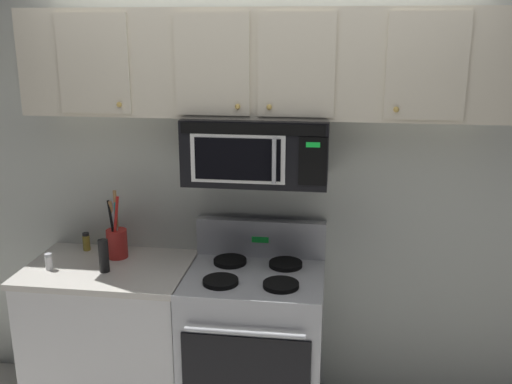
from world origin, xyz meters
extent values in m
cube|color=silver|center=(0.00, 0.79, 1.35)|extent=(5.20, 0.10, 2.70)
cube|color=#B7BABF|center=(0.00, 0.42, 0.45)|extent=(0.76, 0.64, 0.90)
cube|color=black|center=(0.00, 0.09, 0.44)|extent=(0.67, 0.01, 0.52)
cylinder|color=#B7BABF|center=(0.00, 0.06, 0.74)|extent=(0.61, 0.03, 0.03)
cube|color=#B7BABF|center=(0.00, 0.70, 1.01)|extent=(0.76, 0.07, 0.22)
cube|color=#19D83F|center=(0.00, 0.67, 1.01)|extent=(0.10, 0.00, 0.04)
cylinder|color=black|center=(-0.16, 0.28, 0.91)|extent=(0.19, 0.19, 0.02)
cylinder|color=black|center=(0.16, 0.28, 0.91)|extent=(0.19, 0.19, 0.02)
cylinder|color=black|center=(-0.16, 0.56, 0.91)|extent=(0.19, 0.19, 0.02)
cylinder|color=black|center=(0.16, 0.56, 0.91)|extent=(0.19, 0.19, 0.02)
cube|color=black|center=(0.00, 0.54, 1.57)|extent=(0.76, 0.39, 0.35)
cube|color=black|center=(0.00, 0.35, 1.72)|extent=(0.73, 0.01, 0.06)
cube|color=white|center=(-0.07, 0.35, 1.56)|extent=(0.49, 0.01, 0.25)
cube|color=black|center=(-0.08, 0.34, 1.56)|extent=(0.44, 0.01, 0.22)
cube|color=black|center=(0.30, 0.35, 1.56)|extent=(0.14, 0.01, 0.25)
cube|color=#19D83F|center=(0.30, 0.34, 1.65)|extent=(0.07, 0.00, 0.03)
cylinder|color=#B7BABF|center=(0.11, 0.32, 1.56)|extent=(0.02, 0.02, 0.23)
cube|color=beige|center=(0.00, 0.57, 2.02)|extent=(2.50, 0.33, 0.55)
cube|color=beige|center=(-0.83, 0.40, 2.02)|extent=(0.38, 0.01, 0.51)
sphere|color=tan|center=(-0.70, 0.39, 1.82)|extent=(0.03, 0.03, 0.03)
cube|color=beige|center=(-0.21, 0.40, 2.02)|extent=(0.38, 0.01, 0.51)
sphere|color=tan|center=(-0.08, 0.39, 1.82)|extent=(0.03, 0.03, 0.03)
cube|color=beige|center=(0.21, 0.40, 2.02)|extent=(0.38, 0.01, 0.51)
sphere|color=tan|center=(0.08, 0.39, 1.82)|extent=(0.03, 0.03, 0.03)
cube|color=beige|center=(0.83, 0.40, 2.02)|extent=(0.38, 0.01, 0.51)
sphere|color=tan|center=(0.70, 0.39, 1.82)|extent=(0.03, 0.03, 0.03)
cube|color=silver|center=(-0.84, 0.43, 0.43)|extent=(0.90, 0.62, 0.86)
cube|color=beige|center=(-0.84, 0.43, 0.88)|extent=(0.93, 0.65, 0.03)
cylinder|color=red|center=(-0.83, 0.56, 0.98)|extent=(0.12, 0.12, 0.17)
cylinder|color=black|center=(-0.85, 0.54, 1.12)|extent=(0.05, 0.04, 0.26)
cylinder|color=teal|center=(-0.83, 0.55, 1.12)|extent=(0.01, 0.04, 0.26)
cylinder|color=red|center=(-0.82, 0.54, 1.13)|extent=(0.04, 0.07, 0.28)
cylinder|color=olive|center=(-0.84, 0.56, 1.12)|extent=(0.05, 0.05, 0.26)
cylinder|color=#A87A47|center=(-0.83, 0.58, 1.15)|extent=(0.03, 0.05, 0.32)
cylinder|color=silver|center=(-0.84, 0.56, 1.12)|extent=(0.05, 0.02, 0.26)
cylinder|color=white|center=(-1.15, 0.33, 0.94)|extent=(0.04, 0.04, 0.08)
cylinder|color=#B7BABF|center=(-1.15, 0.33, 0.99)|extent=(0.04, 0.04, 0.02)
cylinder|color=black|center=(-0.83, 0.35, 0.99)|extent=(0.05, 0.05, 0.19)
cylinder|color=olive|center=(-1.06, 0.64, 0.95)|extent=(0.04, 0.04, 0.09)
cylinder|color=black|center=(-1.06, 0.64, 1.00)|extent=(0.04, 0.04, 0.02)
camera|label=1|loc=(0.41, -2.48, 2.19)|focal=40.65mm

